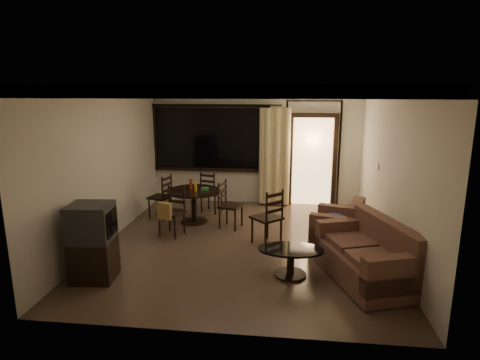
# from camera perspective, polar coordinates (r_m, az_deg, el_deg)

# --- Properties ---
(ground) EXTENTS (5.50, 5.50, 0.00)m
(ground) POSITION_cam_1_polar(r_m,az_deg,el_deg) (7.38, 0.54, -9.05)
(ground) COLOR #7F6651
(ground) RESTS_ON ground
(room_shell) EXTENTS (5.50, 6.70, 5.50)m
(room_shell) POSITION_cam_1_polar(r_m,az_deg,el_deg) (8.63, 5.76, 6.66)
(room_shell) COLOR beige
(room_shell) RESTS_ON ground
(dining_table) EXTENTS (1.11, 1.11, 0.91)m
(dining_table) POSITION_cam_1_polar(r_m,az_deg,el_deg) (8.43, -6.57, -2.40)
(dining_table) COLOR black
(dining_table) RESTS_ON ground
(dining_chair_west) EXTENTS (0.52, 0.52, 0.95)m
(dining_chair_west) POSITION_cam_1_polar(r_m,az_deg,el_deg) (8.93, -11.20, -3.45)
(dining_chair_west) COLOR black
(dining_chair_west) RESTS_ON ground
(dining_chair_east) EXTENTS (0.52, 0.52, 0.95)m
(dining_chair_east) POSITION_cam_1_polar(r_m,az_deg,el_deg) (8.13, -1.40, -4.84)
(dining_chair_east) COLOR black
(dining_chair_east) RESTS_ON ground
(dining_chair_south) EXTENTS (0.52, 0.56, 0.95)m
(dining_chair_south) POSITION_cam_1_polar(r_m,az_deg,el_deg) (7.80, -9.69, -5.63)
(dining_chair_south) COLOR black
(dining_chair_south) RESTS_ON ground
(dining_chair_north) EXTENTS (0.52, 0.52, 0.95)m
(dining_chair_north) POSITION_cam_1_polar(r_m,az_deg,el_deg) (9.16, -4.08, -2.82)
(dining_chair_north) COLOR black
(dining_chair_north) RESTS_ON ground
(tv_cabinet) EXTENTS (0.66, 0.60, 1.15)m
(tv_cabinet) POSITION_cam_1_polar(r_m,az_deg,el_deg) (6.28, -20.22, -8.28)
(tv_cabinet) COLOR black
(tv_cabinet) RESTS_ON ground
(sofa) EXTENTS (1.36, 1.85, 0.89)m
(sofa) POSITION_cam_1_polar(r_m,az_deg,el_deg) (6.25, 17.86, -10.43)
(sofa) COLOR #4D2824
(sofa) RESTS_ON ground
(armchair) EXTENTS (1.03, 1.03, 0.83)m
(armchair) POSITION_cam_1_polar(r_m,az_deg,el_deg) (7.38, 14.02, -6.62)
(armchair) COLOR #4D2824
(armchair) RESTS_ON ground
(coffee_table) EXTENTS (0.98, 0.59, 0.43)m
(coffee_table) POSITION_cam_1_polar(r_m,az_deg,el_deg) (6.16, 7.22, -10.88)
(coffee_table) COLOR black
(coffee_table) RESTS_ON ground
(side_chair) EXTENTS (0.64, 0.64, 1.03)m
(side_chair) POSITION_cam_1_polar(r_m,az_deg,el_deg) (7.30, 3.87, -6.77)
(side_chair) COLOR black
(side_chair) RESTS_ON ground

